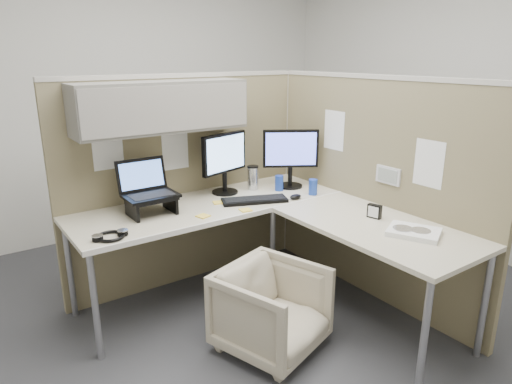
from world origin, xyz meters
TOP-DOWN VIEW (x-y plane):
  - ground at (0.00, 0.00)m, footprint 4.50×4.50m
  - partition_back at (-0.22, 0.83)m, footprint 2.00×0.36m
  - partition_right at (0.90, -0.07)m, footprint 0.07×2.03m
  - desk at (0.12, 0.13)m, footprint 2.00×1.98m
  - office_chair at (-0.14, -0.26)m, footprint 0.70×0.68m
  - monitor_left at (0.12, 0.69)m, footprint 0.43×0.20m
  - monitor_right at (0.64, 0.53)m, footprint 0.39×0.26m
  - laptop_station at (-0.54, 0.59)m, footprint 0.34×0.29m
  - keyboard at (0.18, 0.38)m, footprint 0.50×0.32m
  - mouse at (0.47, 0.26)m, footprint 0.10×0.07m
  - travel_mug at (0.35, 0.65)m, footprint 0.09×0.09m
  - soda_can_green at (0.65, 0.27)m, footprint 0.07×0.07m
  - soda_can_silver at (0.50, 0.50)m, footprint 0.07×0.07m
  - sticky_note_b at (0.02, 0.26)m, footprint 0.09×0.09m
  - sticky_note_d at (-0.05, 0.51)m, footprint 0.10×0.10m
  - sticky_note_a at (-0.28, 0.32)m, footprint 0.09×0.09m
  - headphones at (-0.91, 0.30)m, footprint 0.21×0.17m
  - paper_stack at (0.60, -0.68)m, footprint 0.34×0.37m
  - desk_clock at (0.62, -0.35)m, footprint 0.06×0.10m

SIDE VIEW (x-z plane):
  - ground at x=0.00m, z-range 0.00..0.00m
  - office_chair at x=-0.14m, z-range 0.00..0.59m
  - desk at x=0.12m, z-range 0.32..1.05m
  - sticky_note_b at x=0.02m, z-range 0.73..0.74m
  - sticky_note_d at x=-0.05m, z-range 0.73..0.74m
  - sticky_note_a at x=-0.28m, z-range 0.73..0.74m
  - keyboard at x=0.18m, z-range 0.73..0.75m
  - headphones at x=-0.91m, z-range 0.73..0.76m
  - paper_stack at x=0.60m, z-range 0.73..0.76m
  - mouse at x=0.47m, z-range 0.73..0.77m
  - desk_clock at x=0.62m, z-range 0.73..0.82m
  - soda_can_green at x=0.65m, z-range 0.73..0.85m
  - soda_can_silver at x=0.50m, z-range 0.73..0.85m
  - partition_right at x=0.90m, z-range 0.00..1.63m
  - travel_mug at x=0.35m, z-range 0.73..0.92m
  - laptop_station at x=-0.54m, z-range 0.69..1.05m
  - monitor_left at x=0.12m, z-range 0.77..1.24m
  - monitor_right at x=0.64m, z-range 0.77..1.24m
  - partition_back at x=-0.22m, z-range 0.28..1.91m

